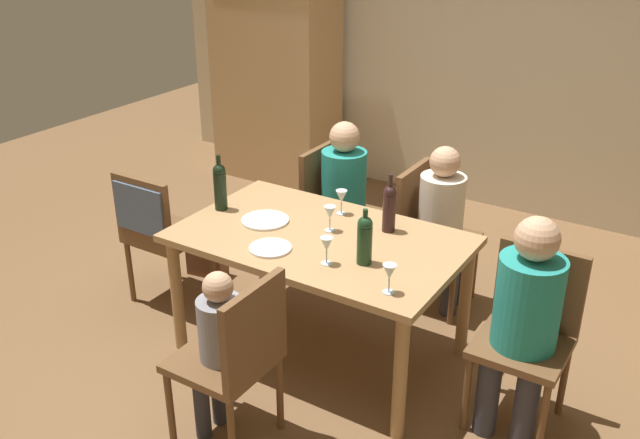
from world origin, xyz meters
name	(u,v)px	position (x,y,z in m)	size (l,w,h in m)	color
ground_plane	(320,349)	(0.00, 0.00, 0.00)	(10.00, 10.00, 0.00)	brown
rear_room_partition	(496,47)	(0.00, 2.69, 1.35)	(6.40, 0.12, 2.70)	beige
armoire_cabinet	(275,62)	(-1.89, 2.24, 1.10)	(1.18, 0.62, 2.18)	tan
dining_table	(320,250)	(0.00, 0.00, 0.67)	(1.58, 0.98, 0.76)	#A87F51
chair_right_end	(529,325)	(1.17, 0.09, 0.53)	(0.44, 0.44, 0.92)	brown
chair_far_left	(333,203)	(-0.44, 0.87, 0.53)	(0.44, 0.44, 0.92)	brown
chair_far_right	(427,227)	(0.27, 0.87, 0.53)	(0.44, 0.44, 0.92)	brown
chair_near	(237,353)	(0.09, -0.87, 0.53)	(0.44, 0.44, 0.92)	brown
chair_left_end	(153,223)	(-1.17, -0.12, 0.59)	(0.44, 0.46, 0.92)	brown
person_woman_host	(525,313)	(1.17, -0.03, 0.67)	(0.32, 0.36, 1.16)	#33333D
person_man_bearded	(347,190)	(-0.33, 0.87, 0.65)	(0.35, 0.31, 1.13)	#33333D
person_man_guest	(445,216)	(0.38, 0.87, 0.64)	(0.33, 0.29, 1.09)	#33333D
person_child_small	(218,341)	(-0.02, -0.87, 0.56)	(0.25, 0.22, 0.94)	#33333D
wine_bottle_tall_green	(220,185)	(-0.70, -0.01, 0.91)	(0.08, 0.08, 0.34)	black
wine_bottle_dark_red	(389,207)	(0.29, 0.26, 0.91)	(0.07, 0.07, 0.34)	black
wine_bottle_short_olive	(365,239)	(0.36, -0.14, 0.90)	(0.08, 0.08, 0.30)	#19381E
wine_glass_near_left	(327,245)	(0.20, -0.25, 0.87)	(0.07, 0.07, 0.15)	silver
wine_glass_centre	(330,213)	(0.01, 0.09, 0.87)	(0.07, 0.07, 0.15)	silver
wine_glass_near_right	(341,197)	(-0.05, 0.32, 0.87)	(0.07, 0.07, 0.15)	silver
wine_glass_far	(389,273)	(0.60, -0.34, 0.87)	(0.07, 0.07, 0.15)	silver
dinner_plate_host	(270,248)	(-0.14, -0.28, 0.77)	(0.23, 0.23, 0.01)	white
dinner_plate_guest_left	(265,220)	(-0.37, -0.01, 0.77)	(0.28, 0.28, 0.01)	silver
handbag	(207,260)	(-1.17, 0.35, 0.11)	(0.28, 0.12, 0.22)	brown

